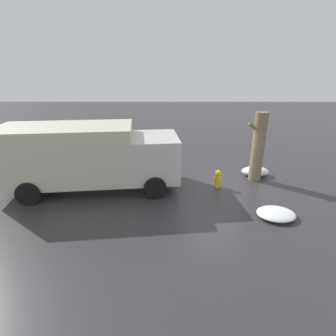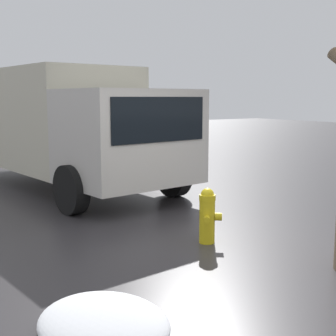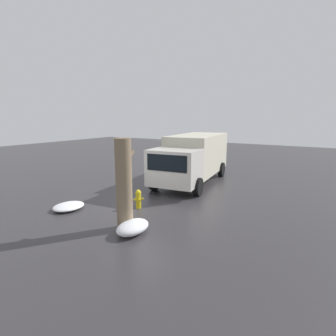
# 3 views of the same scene
# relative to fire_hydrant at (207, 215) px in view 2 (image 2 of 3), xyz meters

# --- Properties ---
(ground_plane) EXTENTS (60.00, 60.00, 0.00)m
(ground_plane) POSITION_rel_fire_hydrant_xyz_m (0.00, 0.00, -0.41)
(ground_plane) COLOR #333033
(fire_hydrant) EXTENTS (0.39, 0.37, 0.81)m
(fire_hydrant) POSITION_rel_fire_hydrant_xyz_m (0.00, 0.00, 0.00)
(fire_hydrant) COLOR yellow
(fire_hydrant) RESTS_ON ground_plane
(delivery_truck) EXTENTS (7.37, 3.30, 2.74)m
(delivery_truck) POSITION_rel_fire_hydrant_xyz_m (5.47, 0.10, 1.10)
(delivery_truck) COLOR beige
(delivery_truck) RESTS_ON ground_plane
(snow_pile_curbside) EXTENTS (1.33, 1.11, 0.25)m
(snow_pile_curbside) POSITION_rel_fire_hydrant_xyz_m (-1.63, 2.43, -0.29)
(snow_pile_curbside) COLOR white
(snow_pile_curbside) RESTS_ON ground_plane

